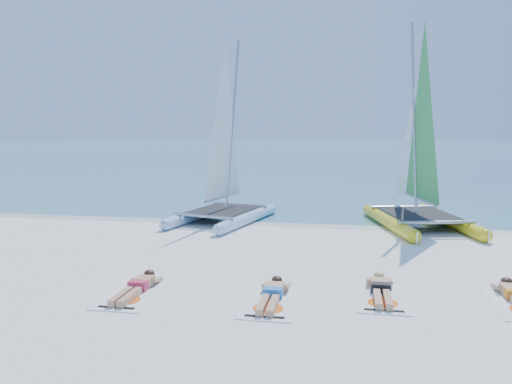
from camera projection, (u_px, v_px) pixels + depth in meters
ground at (285, 268)px, 11.63m from camera, size 140.00×140.00×0.00m
sea at (338, 149)px, 73.08m from camera, size 140.00×115.00×0.01m
wet_sand_strip at (305, 223)px, 16.99m from camera, size 140.00×1.40×0.01m
catamaran_blue at (224, 165)px, 17.22m from camera, size 3.35×5.20×6.54m
catamaran_yellow at (416, 159)px, 16.62m from camera, size 3.60×5.67×7.03m
towel_a at (134, 295)px, 9.78m from camera, size 1.00×1.85×0.02m
sunbather_a at (137, 286)px, 9.95m from camera, size 0.37×1.73×0.26m
towel_b at (271, 302)px, 9.34m from camera, size 1.00×1.85×0.02m
sunbather_b at (272, 293)px, 9.51m from camera, size 0.37×1.73×0.26m
towel_c at (381, 297)px, 9.63m from camera, size 1.00×1.85×0.02m
sunbather_c at (381, 288)px, 9.80m from camera, size 0.37×1.73×0.26m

